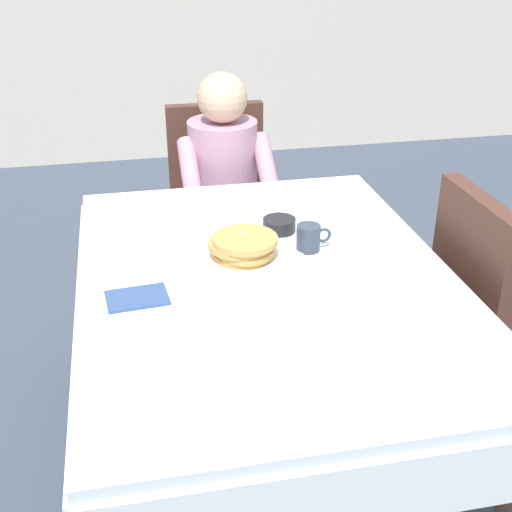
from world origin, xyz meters
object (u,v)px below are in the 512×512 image
(chair_diner, at_px, (220,195))
(diner_person, at_px, (225,178))
(plate_breakfast, at_px, (243,260))
(cup_coffee, at_px, (309,238))
(dining_table_main, at_px, (267,300))
(bowl_butter, at_px, (279,225))
(spoon_near_edge, at_px, (261,315))
(syrup_pitcher, at_px, (173,241))
(knife_right_of_plate, at_px, (304,258))
(breakfast_stack, at_px, (243,246))
(chair_right_side, at_px, (493,307))
(fork_left_of_plate, at_px, (182,270))

(chair_diner, xyz_separation_m, diner_person, (-0.00, -0.16, 0.14))
(plate_breakfast, xyz_separation_m, cup_coffee, (0.22, 0.04, 0.03))
(dining_table_main, distance_m, bowl_butter, 0.33)
(plate_breakfast, bearing_deg, spoon_near_edge, -91.61)
(syrup_pitcher, relative_size, knife_right_of_plate, 0.40)
(cup_coffee, bearing_deg, breakfast_stack, -170.06)
(dining_table_main, relative_size, chair_right_side, 1.64)
(plate_breakfast, relative_size, knife_right_of_plate, 1.40)
(chair_diner, height_order, chair_right_side, same)
(plate_breakfast, bearing_deg, breakfast_stack, 24.62)
(syrup_pitcher, xyz_separation_m, fork_left_of_plate, (0.01, -0.13, -0.04))
(fork_left_of_plate, bearing_deg, chair_right_side, -100.55)
(breakfast_stack, bearing_deg, bowl_butter, 50.79)
(dining_table_main, bearing_deg, knife_right_of_plate, 28.42)
(chair_right_side, xyz_separation_m, syrup_pitcher, (-1.03, 0.21, 0.25))
(chair_right_side, bearing_deg, plate_breakfast, -96.35)
(plate_breakfast, height_order, bowl_butter, bowl_butter)
(diner_person, xyz_separation_m, bowl_butter, (0.07, -0.73, 0.09))
(chair_diner, bearing_deg, fork_left_of_plate, 75.55)
(bowl_butter, bearing_deg, chair_right_side, -23.46)
(chair_right_side, height_order, spoon_near_edge, chair_right_side)
(diner_person, xyz_separation_m, syrup_pitcher, (-0.30, -0.81, 0.11))
(diner_person, distance_m, syrup_pitcher, 0.87)
(syrup_pitcher, distance_m, spoon_near_edge, 0.47)
(breakfast_stack, relative_size, syrup_pitcher, 2.67)
(bowl_butter, bearing_deg, knife_right_of_plate, -82.69)
(chair_right_side, distance_m, syrup_pitcher, 1.08)
(chair_right_side, relative_size, plate_breakfast, 3.32)
(bowl_butter, height_order, spoon_near_edge, bowl_butter)
(spoon_near_edge, bearing_deg, dining_table_main, 87.62)
(chair_right_side, distance_m, plate_breakfast, 0.86)
(plate_breakfast, distance_m, syrup_pitcher, 0.24)
(cup_coffee, xyz_separation_m, spoon_near_edge, (-0.23, -0.36, -0.04))
(dining_table_main, relative_size, breakfast_stack, 7.15)
(breakfast_stack, bearing_deg, chair_right_side, -6.47)
(dining_table_main, xyz_separation_m, chair_right_side, (0.77, 0.00, -0.12))
(dining_table_main, xyz_separation_m, cup_coffee, (0.16, 0.13, 0.13))
(cup_coffee, bearing_deg, chair_right_side, -12.27)
(dining_table_main, height_order, knife_right_of_plate, knife_right_of_plate)
(breakfast_stack, bearing_deg, syrup_pitcher, 151.18)
(chair_diner, distance_m, chair_right_side, 1.38)
(fork_left_of_plate, bearing_deg, syrup_pitcher, -0.85)
(breakfast_stack, relative_size, knife_right_of_plate, 1.07)
(dining_table_main, bearing_deg, chair_right_side, 0.00)
(fork_left_of_plate, height_order, spoon_near_edge, same)
(bowl_butter, bearing_deg, breakfast_stack, -129.21)
(diner_person, xyz_separation_m, chair_right_side, (0.73, -1.01, -0.14))
(diner_person, height_order, spoon_near_edge, diner_person)
(diner_person, relative_size, breakfast_stack, 5.25)
(bowl_butter, distance_m, syrup_pitcher, 0.37)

